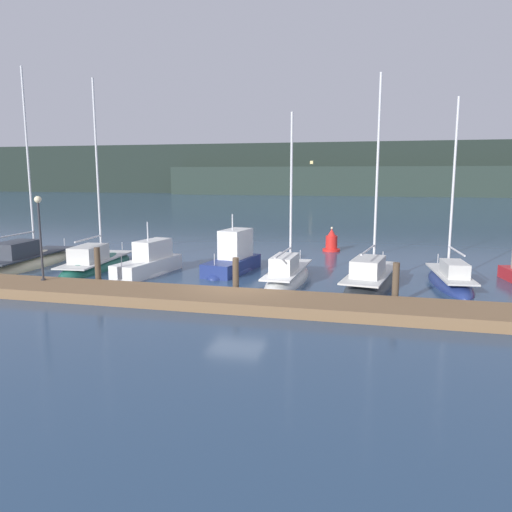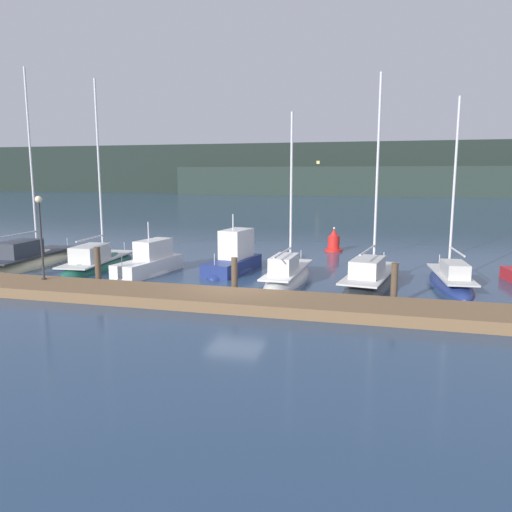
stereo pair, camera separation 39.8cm
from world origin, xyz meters
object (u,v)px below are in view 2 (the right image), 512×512
object	(u,v)px
motorboat_berth_3	(149,267)
dock_lamppost	(40,224)
sailboat_berth_5	(287,278)
sailboat_berth_7	(451,282)
channel_buoy	(334,243)
sailboat_berth_1	(30,263)
motorboat_berth_4	(233,264)
sailboat_berth_6	(370,284)
sailboat_berth_2	(98,265)

from	to	relation	value
motorboat_berth_3	dock_lamppost	world-z (taller)	dock_lamppost
sailboat_berth_5	sailboat_berth_7	size ratio (longest dim) A/B	0.94
sailboat_berth_7	channel_buoy	xyz separation A→B (m)	(-6.72, 9.55, 0.45)
motorboat_berth_3	sailboat_berth_1	bearing A→B (deg)	176.61
motorboat_berth_3	dock_lamppost	xyz separation A→B (m)	(-3.18, -4.55, 2.74)
motorboat_berth_4	sailboat_berth_5	xyz separation A→B (m)	(3.42, -1.80, -0.25)
motorboat_berth_3	sailboat_berth_5	world-z (taller)	sailboat_berth_5
sailboat_berth_5	sailboat_berth_6	world-z (taller)	sailboat_berth_6
sailboat_berth_6	sailboat_berth_7	bearing A→B (deg)	20.12
sailboat_berth_1	sailboat_berth_6	world-z (taller)	sailboat_berth_1
motorboat_berth_3	dock_lamppost	distance (m)	6.19
sailboat_berth_1	motorboat_berth_3	size ratio (longest dim) A/B	2.27
sailboat_berth_2	sailboat_berth_5	distance (m)	11.49
sailboat_berth_2	motorboat_berth_4	world-z (taller)	sailboat_berth_2
motorboat_berth_3	motorboat_berth_4	xyz separation A→B (m)	(4.25, 1.74, 0.07)
sailboat_berth_2	motorboat_berth_3	xyz separation A→B (m)	(3.78, -0.93, 0.20)
sailboat_berth_1	sailboat_berth_5	size ratio (longest dim) A/B	1.36
sailboat_berth_5	dock_lamppost	size ratio (longest dim) A/B	2.29
motorboat_berth_3	sailboat_berth_6	xyz separation A→B (m)	(11.78, -0.26, -0.18)
sailboat_berth_7	motorboat_berth_4	bearing A→B (deg)	176.88
motorboat_berth_3	motorboat_berth_4	world-z (taller)	motorboat_berth_4
sailboat_berth_1	motorboat_berth_3	xyz separation A→B (m)	(8.07, -0.48, 0.20)
sailboat_berth_2	motorboat_berth_3	distance (m)	3.90
sailboat_berth_2	motorboat_berth_3	bearing A→B (deg)	-13.87
motorboat_berth_4	sailboat_berth_6	bearing A→B (deg)	-14.90
sailboat_berth_1	channel_buoy	world-z (taller)	sailboat_berth_1
sailboat_berth_2	sailboat_berth_7	world-z (taller)	sailboat_berth_2
sailboat_berth_6	channel_buoy	xyz separation A→B (m)	(-2.93, 10.94, 0.43)
sailboat_berth_5	sailboat_berth_2	bearing A→B (deg)	175.08
sailboat_berth_1	sailboat_berth_7	bearing A→B (deg)	1.57
sailboat_berth_5	sailboat_berth_1	bearing A→B (deg)	178.06
channel_buoy	sailboat_berth_5	bearing A→B (deg)	-96.25
sailboat_berth_7	dock_lamppost	size ratio (longest dim) A/B	2.43
motorboat_berth_3	sailboat_berth_6	bearing A→B (deg)	-1.26
sailboat_berth_1	dock_lamppost	xyz separation A→B (m)	(4.89, -5.03, 2.94)
sailboat_berth_6	sailboat_berth_7	distance (m)	4.03
motorboat_berth_3	sailboat_berth_7	xyz separation A→B (m)	(15.57, 1.13, -0.19)
sailboat_berth_5	channel_buoy	bearing A→B (deg)	83.75
sailboat_berth_7	sailboat_berth_2	bearing A→B (deg)	-179.42
sailboat_berth_1	dock_lamppost	size ratio (longest dim) A/B	3.11
dock_lamppost	sailboat_berth_1	bearing A→B (deg)	134.17
motorboat_berth_4	dock_lamppost	world-z (taller)	dock_lamppost
dock_lamppost	channel_buoy	bearing A→B (deg)	51.69
sailboat_berth_1	sailboat_berth_2	world-z (taller)	sailboat_berth_1
sailboat_berth_1	sailboat_berth_5	distance (m)	15.75
motorboat_berth_3	dock_lamppost	size ratio (longest dim) A/B	1.37
sailboat_berth_7	channel_buoy	bearing A→B (deg)	125.13
sailboat_berth_1	dock_lamppost	bearing A→B (deg)	-45.83
motorboat_berth_4	sailboat_berth_5	world-z (taller)	sailboat_berth_5
sailboat_berth_7	sailboat_berth_1	bearing A→B (deg)	-178.43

